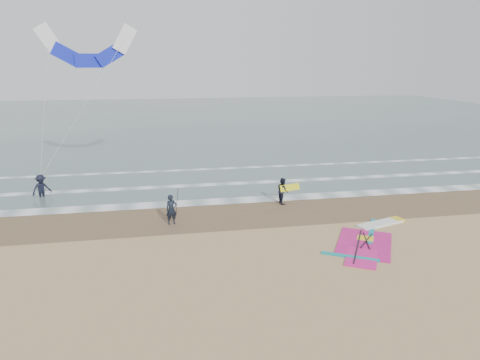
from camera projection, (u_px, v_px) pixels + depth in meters
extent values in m
plane|color=tan|center=(286.00, 258.00, 18.42)|extent=(120.00, 120.00, 0.00)
cube|color=#47605E|center=(196.00, 119.00, 63.97)|extent=(120.00, 80.00, 0.02)
cube|color=brown|center=(256.00, 212.00, 24.11)|extent=(120.00, 5.00, 0.01)
cube|color=white|center=(249.00, 200.00, 26.19)|extent=(120.00, 1.20, 0.02)
cube|color=white|center=(238.00, 183.00, 29.80)|extent=(120.00, 0.70, 0.02)
cube|color=white|center=(228.00, 168.00, 34.07)|extent=(120.00, 0.50, 0.01)
cube|color=white|center=(380.00, 224.00, 22.20)|extent=(2.76, 1.47, 0.13)
cube|color=yellow|center=(397.00, 220.00, 22.76)|extent=(0.66, 0.76, 0.14)
cube|color=#D51A7D|center=(364.00, 244.00, 19.83)|extent=(3.77, 4.16, 0.04)
cube|color=#D51A7D|center=(362.00, 258.00, 18.37)|extent=(2.09, 2.32, 0.05)
cube|color=#0C8C99|center=(372.00, 231.00, 21.35)|extent=(1.93, 3.10, 0.05)
cube|color=#0C8C99|center=(350.00, 257.00, 18.50)|extent=(2.26, 1.44, 0.05)
cube|color=yellow|center=(365.00, 238.00, 20.40)|extent=(0.97, 0.94, 0.06)
cylinder|color=black|center=(358.00, 246.00, 19.55)|extent=(1.99, 3.39, 0.06)
cylinder|color=black|center=(366.00, 240.00, 20.06)|extent=(1.33, 1.47, 0.04)
cylinder|color=black|center=(366.00, 240.00, 20.06)|extent=(0.64, 1.85, 0.04)
imported|color=black|center=(171.00, 210.00, 22.10)|extent=(0.65, 0.50, 1.59)
imported|color=black|center=(283.00, 191.00, 25.42)|extent=(0.63, 0.79, 1.56)
imported|color=black|center=(41.00, 183.00, 26.50)|extent=(1.35, 1.24, 1.82)
cylinder|color=black|center=(177.00, 203.00, 22.06)|extent=(0.17, 0.86, 1.82)
cube|color=yellow|center=(290.00, 188.00, 25.34)|extent=(1.30, 0.51, 0.39)
cube|color=white|center=(48.00, 38.00, 28.72)|extent=(1.76, 0.35, 2.10)
cube|color=#1220C4|center=(67.00, 55.00, 29.18)|extent=(2.10, 0.40, 1.76)
cube|color=#1220C4|center=(89.00, 61.00, 29.53)|extent=(1.88, 0.37, 0.95)
cube|color=#1220C4|center=(110.00, 55.00, 29.68)|extent=(2.10, 0.40, 1.76)
cube|color=white|center=(125.00, 39.00, 29.58)|extent=(1.76, 0.35, 2.10)
cylinder|color=beige|center=(44.00, 105.00, 27.57)|extent=(0.34, 4.75, 8.51)
cylinder|color=beige|center=(85.00, 105.00, 28.00)|extent=(5.34, 4.76, 8.51)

